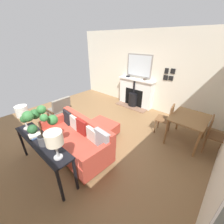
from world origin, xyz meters
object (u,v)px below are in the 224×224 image
table_lamp_far_end (54,139)px  fireplace (135,94)px  potted_plant (39,122)px  mantel_bowl_near (128,76)px  dining_chair_near_fireplace (167,117)px  dining_chair_by_back_wall (213,132)px  ottoman (102,128)px  dining_table (189,121)px  book_stack (36,135)px  sofa (77,139)px  console_table (42,145)px  mantel_bowl_far (145,79)px  armchair_accent (60,108)px  table_lamp_near_end (22,112)px

table_lamp_far_end → fireplace: bearing=-164.2°
table_lamp_far_end → potted_plant: 0.50m
mantel_bowl_near → dining_chair_near_fireplace: bearing=63.0°
dining_chair_by_back_wall → potted_plant: bearing=-37.9°
ottoman → dining_table: 2.24m
book_stack → table_lamp_far_end: bearing=90.2°
dining_table → dining_chair_by_back_wall: 0.55m
mantel_bowl_near → dining_table: 2.95m
ottoman → book_stack: (1.58, -0.18, 0.55)m
fireplace → sofa: bearing=9.0°
console_table → book_stack: size_ratio=6.79×
book_stack → dining_chair_near_fireplace: 3.22m
console_table → potted_plant: 0.57m
dining_chair_by_back_wall → console_table: bearing=-39.3°
mantel_bowl_far → potted_plant: (3.93, 0.29, 0.10)m
fireplace → console_table: fireplace is taller
mantel_bowl_near → potted_plant: 4.07m
armchair_accent → dining_table: armchair_accent is taller
dining_table → dining_chair_near_fireplace: 0.55m
table_lamp_far_end → book_stack: table_lamp_far_end is taller
mantel_bowl_far → potted_plant: potted_plant is taller
fireplace → dining_chair_by_back_wall: 3.01m
sofa → book_stack: sofa is taller
mantel_bowl_far → dining_chair_by_back_wall: (1.12, 2.48, -0.58)m
dining_table → table_lamp_far_end: bearing=-22.3°
console_table → dining_table: size_ratio=1.67×
book_stack → sofa: bearing=164.2°
table_lamp_far_end → dining_table: bearing=157.7°
mantel_bowl_near → table_lamp_near_end: (3.95, 0.28, 0.03)m
potted_plant → dining_chair_by_back_wall: (-2.82, 2.19, -0.68)m
ottoman → console_table: 1.63m
armchair_accent → sofa: bearing=72.5°
book_stack → dining_chair_near_fireplace: bearing=153.0°
fireplace → table_lamp_near_end: table_lamp_near_end is taller
fireplace → potted_plant: 4.01m
table_lamp_near_end → book_stack: bearing=89.6°
sofa → mantel_bowl_near: bearing=-164.1°
mantel_bowl_near → console_table: 4.08m
book_stack → dining_chair_by_back_wall: 3.81m
table_lamp_far_end → dining_chair_by_back_wall: 3.36m
armchair_accent → book_stack: (1.26, 1.40, 0.32)m
dining_chair_near_fireplace → dining_chair_by_back_wall: bearing=89.0°
armchair_accent → dining_chair_by_back_wall: size_ratio=0.93×
fireplace → dining_chair_by_back_wall: (1.07, 2.81, 0.04)m
console_table → table_lamp_near_end: (0.00, -0.62, 0.48)m
mantel_bowl_far → table_lamp_far_end: table_lamp_far_end is taller
armchair_accent → book_stack: armchair_accent is taller
sofa → ottoman: sofa is taller
mantel_bowl_far → sofa: (3.20, 0.16, -0.75)m
mantel_bowl_near → armchair_accent: mantel_bowl_near is taller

